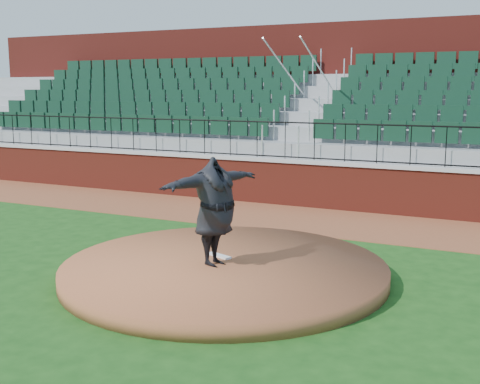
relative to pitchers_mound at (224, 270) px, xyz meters
The scene contains 10 objects.
ground 0.46m from the pitchers_mound, 124.50° to the right, with size 90.00×90.00×0.00m, color #174513.
warning_track 5.04m from the pitchers_mound, 92.86° to the left, with size 34.00×3.20×0.01m, color brown.
field_wall 6.66m from the pitchers_mound, 92.17° to the left, with size 34.00×0.35×1.20m, color maroon.
wall_cap 6.73m from the pitchers_mound, 92.17° to the left, with size 34.00×0.45×0.10m, color #B7B7B7.
wall_railing 6.85m from the pitchers_mound, 92.17° to the left, with size 34.00×0.05×1.00m, color black, non-canonical shape.
seating_stands 9.61m from the pitchers_mound, 91.54° to the left, with size 34.00×5.10×4.60m, color gray, non-canonical shape.
concourse_wall 12.44m from the pitchers_mound, 91.18° to the left, with size 34.00×0.50×5.50m, color maroon.
pitchers_mound is the anchor object (origin of this frame).
pitching_rubber 0.43m from the pitchers_mound, 130.28° to the left, with size 0.52×0.13×0.03m, color white.
pitcher 1.07m from the pitchers_mound, 118.10° to the right, with size 2.28×0.62×1.86m, color black.
Camera 1 is at (4.89, -8.60, 3.23)m, focal length 45.30 mm.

